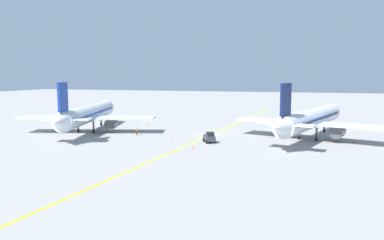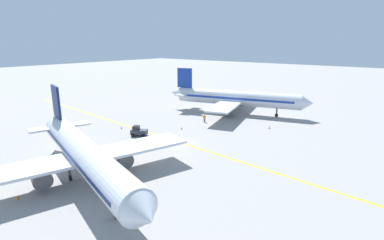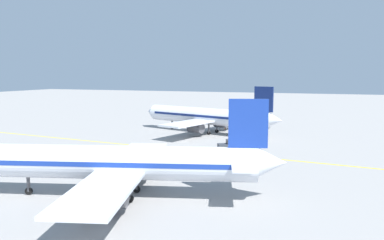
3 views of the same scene
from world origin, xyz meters
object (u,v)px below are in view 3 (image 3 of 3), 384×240
traffic_cone_mid_apron (69,168)px  traffic_cone_by_wingtip (225,128)px  ground_crew_worker (170,165)px  traffic_cone_near_nose (264,153)px  airplane_at_gate (118,163)px  baggage_tug_dark (227,146)px  traffic_cone_far_edge (191,158)px  airplane_adjacent_stand (207,117)px

traffic_cone_mid_apron → traffic_cone_by_wingtip: same height
ground_crew_worker → traffic_cone_near_nose: size_ratio=3.05×
traffic_cone_by_wingtip → traffic_cone_mid_apron: bearing=167.0°
airplane_at_gate → baggage_tug_dark: bearing=-9.5°
airplane_at_gate → traffic_cone_far_edge: bearing=-3.2°
traffic_cone_by_wingtip → traffic_cone_far_edge: 32.69m
baggage_tug_dark → traffic_cone_near_nose: baggage_tug_dark is taller
airplane_adjacent_stand → ground_crew_worker: 33.40m
traffic_cone_near_nose → ground_crew_worker: bearing=145.8°
airplane_at_gate → baggage_tug_dark: (27.45, -4.59, -2.81)m
ground_crew_worker → traffic_cone_mid_apron: (-3.89, 13.50, -0.63)m
airplane_at_gate → traffic_cone_far_edge: airplane_at_gate is taller
traffic_cone_mid_apron → traffic_cone_by_wingtip: (43.97, -10.18, 0.00)m
airplane_at_gate → traffic_cone_near_nose: (26.40, -11.00, -3.43)m
airplane_adjacent_stand → traffic_cone_near_nose: size_ratio=63.40×
airplane_at_gate → traffic_cone_by_wingtip: bearing=2.7°
ground_crew_worker → traffic_cone_near_nose: ground_crew_worker is taller
traffic_cone_mid_apron → traffic_cone_by_wingtip: 45.13m
baggage_tug_dark → ground_crew_worker: baggage_tug_dark is taller
airplane_adjacent_stand → ground_crew_worker: bearing=-170.5°
airplane_adjacent_stand → baggage_tug_dark: airplane_adjacent_stand is taller
airplane_at_gate → traffic_cone_far_edge: (19.15, -1.06, -3.43)m
traffic_cone_near_nose → traffic_cone_by_wingtip: (25.26, 13.41, 0.00)m
traffic_cone_far_edge → traffic_cone_mid_apron: bearing=130.0°
traffic_cone_near_nose → traffic_cone_mid_apron: bearing=128.4°
baggage_tug_dark → traffic_cone_far_edge: 9.04m
airplane_at_gate → traffic_cone_by_wingtip: 51.83m
traffic_cone_near_nose → traffic_cone_by_wingtip: 28.60m
traffic_cone_mid_apron → airplane_at_gate: bearing=-121.4°
traffic_cone_mid_apron → traffic_cone_far_edge: bearing=-50.0°
ground_crew_worker → traffic_cone_by_wingtip: (40.08, 3.32, -0.63)m
baggage_tug_dark → traffic_cone_near_nose: (-1.05, -6.41, -0.63)m
airplane_at_gate → ground_crew_worker: bearing=-4.5°
traffic_cone_mid_apron → traffic_cone_far_edge: 17.82m
ground_crew_worker → traffic_cone_far_edge: 7.60m
traffic_cone_mid_apron → traffic_cone_by_wingtip: size_ratio=1.00×
airplane_adjacent_stand → ground_crew_worker: airplane_adjacent_stand is taller
baggage_tug_dark → traffic_cone_mid_apron: size_ratio=6.09×
baggage_tug_dark → airplane_at_gate: bearing=170.5°
airplane_adjacent_stand → traffic_cone_mid_apron: (-36.71, 8.02, -3.43)m
ground_crew_worker → traffic_cone_mid_apron: ground_crew_worker is taller
baggage_tug_dark → ground_crew_worker: size_ratio=1.99×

